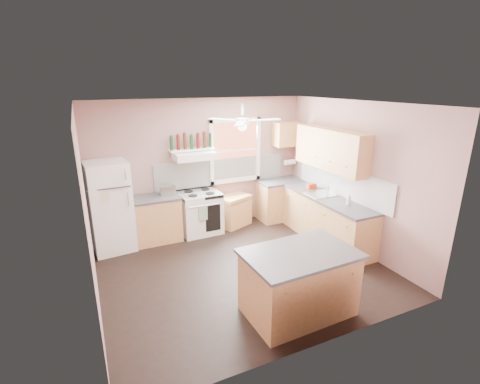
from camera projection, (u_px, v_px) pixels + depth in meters
name	position (u px, v px, depth m)	size (l,w,h in m)	color
floor	(242.00, 268.00, 5.86)	(4.50, 4.50, 0.00)	black
ceiling	(242.00, 104.00, 5.04)	(4.50, 4.50, 0.00)	white
wall_back	(201.00, 165.00, 7.20)	(4.50, 0.05, 2.70)	#926B65
wall_right	(355.00, 176.00, 6.36)	(0.05, 4.00, 2.70)	#926B65
wall_left	(85.00, 214.00, 4.55)	(0.05, 4.00, 2.70)	#926B65
backsplash_back	(222.00, 171.00, 7.40)	(2.90, 0.03, 0.55)	white
backsplash_right	(341.00, 182.00, 6.65)	(0.03, 2.60, 0.55)	white
window_view	(235.00, 151.00, 7.39)	(1.00, 0.02, 1.20)	brown
window_frame	(235.00, 151.00, 7.37)	(1.16, 0.07, 1.36)	white
refrigerator	(110.00, 207.00, 6.30)	(0.71, 0.69, 1.67)	white
base_cabinet_left	(156.00, 220.00, 6.78)	(0.90, 0.60, 0.86)	#AD7748
counter_left	(155.00, 198.00, 6.64)	(0.92, 0.62, 0.04)	#3D3D3F
toaster	(168.00, 191.00, 6.72)	(0.28, 0.16, 0.18)	silver
stove	(200.00, 213.00, 7.14)	(0.81, 0.64, 0.86)	white
range_hood	(194.00, 156.00, 6.79)	(0.78, 0.50, 0.14)	white
bottle_shelf	(192.00, 150.00, 6.87)	(0.90, 0.26, 0.03)	white
cart	(234.00, 211.00, 7.52)	(0.67, 0.45, 0.67)	#AD7748
base_cabinet_corner	(280.00, 200.00, 7.90)	(1.00, 0.60, 0.86)	#AD7748
base_cabinet_right	(326.00, 220.00, 6.77)	(0.60, 2.20, 0.86)	#AD7748
counter_corner	(281.00, 181.00, 7.76)	(1.02, 0.62, 0.04)	#3D3D3F
counter_right	(327.00, 198.00, 6.63)	(0.62, 2.22, 0.04)	#3D3D3F
sink	(321.00, 194.00, 6.79)	(0.55, 0.45, 0.03)	silver
faucet	(328.00, 190.00, 6.83)	(0.03, 0.03, 0.14)	silver
upper_cabinet_right	(330.00, 149.00, 6.58)	(0.33, 1.80, 0.76)	#AD7748
upper_cabinet_corner	(287.00, 134.00, 7.64)	(0.60, 0.33, 0.52)	#AD7748
paper_towel	(290.00, 162.00, 7.91)	(0.12, 0.12, 0.26)	white
island	(299.00, 284.00, 4.64)	(1.38, 0.88, 0.86)	#AD7748
island_top	(300.00, 254.00, 4.50)	(1.47, 0.96, 0.04)	#3D3D3F
ceiling_fan_hub	(242.00, 121.00, 5.12)	(0.20, 0.20, 0.08)	white
soap_bottle	(349.00, 199.00, 6.18)	(0.08, 0.08, 0.21)	silver
red_caddy	(311.00, 186.00, 7.16)	(0.18, 0.12, 0.10)	red
wine_bottles	(191.00, 142.00, 6.82)	(0.86, 0.06, 0.31)	#143819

